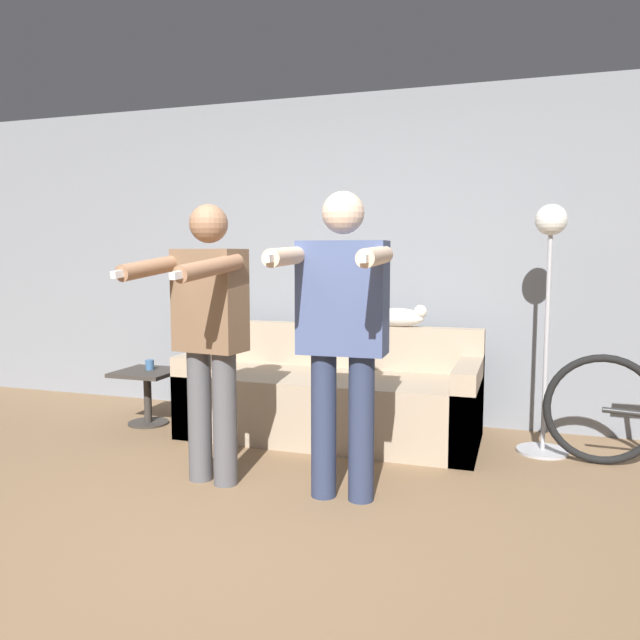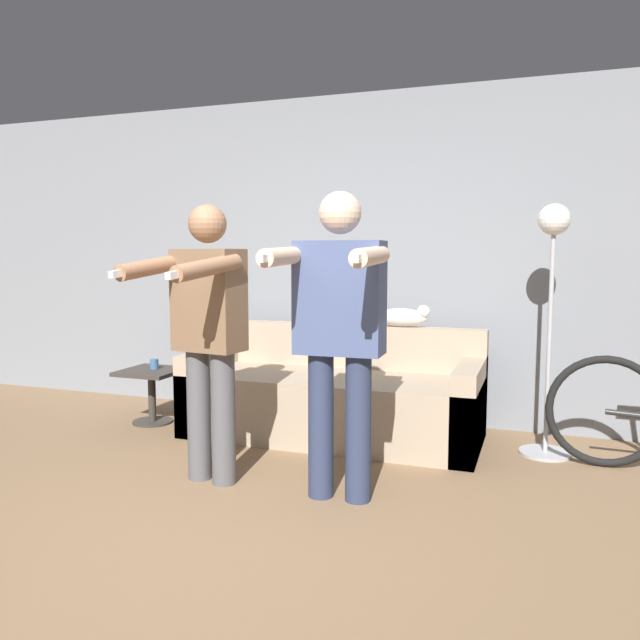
% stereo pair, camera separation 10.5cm
% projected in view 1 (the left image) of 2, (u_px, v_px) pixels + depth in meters
% --- Properties ---
extents(ground_plane, '(16.00, 16.00, 0.00)m').
position_uv_depth(ground_plane, '(189.00, 558.00, 2.75)').
color(ground_plane, '#846647').
extents(wall_back, '(10.00, 0.05, 2.60)m').
position_uv_depth(wall_back, '(348.00, 259.00, 5.07)').
color(wall_back, gray).
rests_on(wall_back, ground_plane).
extents(couch, '(2.13, 0.86, 0.79)m').
position_uv_depth(couch, '(331.00, 399.00, 4.59)').
color(couch, tan).
rests_on(couch, ground_plane).
extents(person_left, '(0.53, 0.72, 1.62)m').
position_uv_depth(person_left, '(208.00, 326.00, 3.56)').
color(person_left, '#56565B').
rests_on(person_left, ground_plane).
extents(person_right, '(0.55, 0.69, 1.67)m').
position_uv_depth(person_right, '(342.00, 323.00, 3.32)').
color(person_right, '#2D3856').
rests_on(person_right, ground_plane).
extents(cat, '(0.52, 0.14, 0.17)m').
position_uv_depth(cat, '(400.00, 317.00, 4.70)').
color(cat, silver).
rests_on(cat, couch).
extents(floor_lamp, '(0.34, 0.34, 1.66)m').
position_uv_depth(floor_lamp, '(549.00, 278.00, 4.10)').
color(floor_lamp, '#B2B2B7').
rests_on(floor_lamp, ground_plane).
extents(side_table, '(0.45, 0.45, 0.43)m').
position_uv_depth(side_table, '(147.00, 385.00, 4.90)').
color(side_table, '#38332D').
rests_on(side_table, ground_plane).
extents(cup, '(0.07, 0.07, 0.08)m').
position_uv_depth(cup, '(150.00, 365.00, 4.91)').
color(cup, '#3D6693').
rests_on(cup, side_table).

